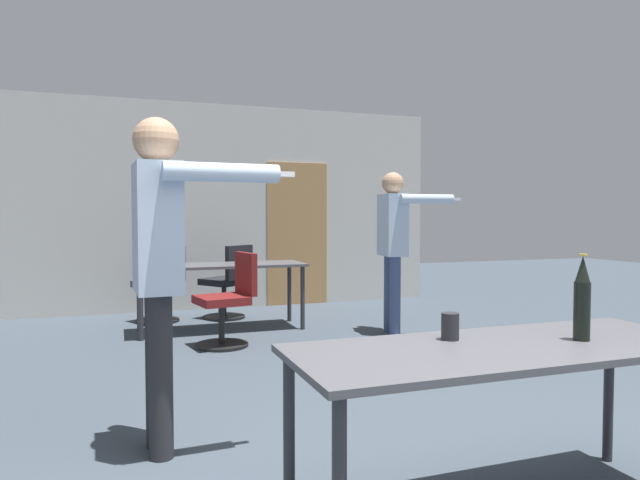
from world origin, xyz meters
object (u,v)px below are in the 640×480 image
object	(u,v)px
office_chair_far_left	(228,284)
office_chair_mid_tucked	(229,303)
office_chair_far_right	(161,287)
drink_cup	(450,326)
person_center_tall	(160,249)
beer_bottle	(582,300)
person_right_polo	(394,235)

from	to	relation	value
office_chair_far_left	office_chair_mid_tucked	xyz separation A→B (m)	(-0.27, -1.46, -0.00)
office_chair_far_right	office_chair_mid_tucked	bearing A→B (deg)	-97.10
office_chair_mid_tucked	drink_cup	world-z (taller)	office_chair_mid_tucked
person_center_tall	beer_bottle	size ratio (longest dim) A/B	4.79
beer_bottle	office_chair_far_right	bearing A→B (deg)	105.58
person_right_polo	drink_cup	xyz separation A→B (m)	(-1.47, -3.42, -0.27)
beer_bottle	drink_cup	size ratio (longest dim) A/B	3.20
person_right_polo	beer_bottle	size ratio (longest dim) A/B	4.64
office_chair_far_left	person_right_polo	bearing A→B (deg)	-80.13
person_center_tall	beer_bottle	distance (m)	2.10
beer_bottle	drink_cup	distance (m)	0.59
office_chair_mid_tucked	office_chair_far_right	world-z (taller)	office_chair_far_right
office_chair_far_right	beer_bottle	distance (m)	5.34
office_chair_far_left	office_chair_far_right	world-z (taller)	office_chair_far_left
office_chair_mid_tucked	drink_cup	size ratio (longest dim) A/B	7.75
person_right_polo	person_center_tall	bearing A→B (deg)	-40.47
beer_bottle	drink_cup	bearing A→B (deg)	159.35
office_chair_far_left	office_chair_mid_tucked	distance (m)	1.49
office_chair_mid_tucked	beer_bottle	xyz separation A→B (m)	(0.88, -3.64, 0.50)
office_chair_far_left	beer_bottle	bearing A→B (deg)	-119.51
beer_bottle	drink_cup	world-z (taller)	beer_bottle
person_right_polo	person_center_tall	world-z (taller)	person_center_tall
office_chair_far_left	office_chair_far_right	bearing A→B (deg)	141.90
office_chair_far_left	drink_cup	bearing A→B (deg)	-125.48
person_center_tall	office_chair_far_right	world-z (taller)	person_center_tall
person_right_polo	office_chair_mid_tucked	distance (m)	1.92
office_chair_far_right	person_center_tall	bearing A→B (deg)	-121.21
person_right_polo	person_center_tall	distance (m)	3.55
drink_cup	office_chair_far_left	bearing A→B (deg)	90.89
person_right_polo	office_chair_far_right	world-z (taller)	person_right_polo
person_right_polo	office_chair_far_left	size ratio (longest dim) A/B	1.90
person_center_tall	person_right_polo	bearing A→B (deg)	129.77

